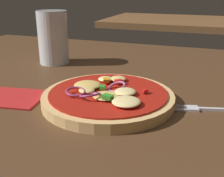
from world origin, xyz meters
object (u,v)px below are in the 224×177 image
Objects in this scene: pizza at (108,97)px; fork at (215,109)px; napkin at (6,97)px; beer_glass at (53,39)px.

fork is (0.18, 0.03, -0.01)m from pizza.
napkin is (-0.37, -0.07, -0.00)m from fork.
beer_glass reaches higher than napkin.
fork reaches higher than napkin.
fork is at bearing 9.26° from pizza.
napkin is at bearing -166.88° from pizza.
beer_glass is 0.26m from napkin.
pizza is 1.34× the size of fork.
fork is 1.28× the size of beer_glass.
beer_glass reaches higher than fork.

